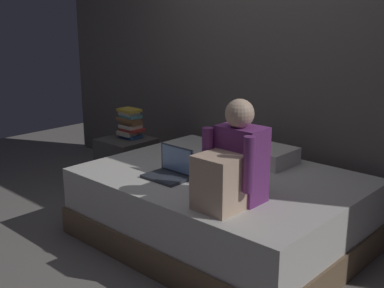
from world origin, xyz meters
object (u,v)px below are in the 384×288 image
object	(u,v)px
bed	(221,208)
pillow	(259,153)
nightstand	(127,166)
laptop	(171,170)
person_sitting	(232,165)
book_stack	(130,124)

from	to	relation	value
bed	pillow	bearing A→B (deg)	88.28
bed	pillow	distance (m)	0.56
nightstand	laptop	distance (m)	1.21
person_sitting	book_stack	xyz separation A→B (m)	(-1.70, 0.61, -0.10)
book_stack	laptop	bearing A→B (deg)	-25.88
bed	book_stack	bearing A→B (deg)	170.77
bed	book_stack	xyz separation A→B (m)	(-1.29, 0.21, 0.42)
person_sitting	laptop	size ratio (longest dim) A/B	2.05
bed	book_stack	size ratio (longest dim) A/B	7.09
bed	laptop	world-z (taller)	laptop
book_stack	pillow	bearing A→B (deg)	10.44
bed	person_sitting	world-z (taller)	person_sitting
person_sitting	laptop	bearing A→B (deg)	171.99
nightstand	book_stack	bearing A→B (deg)	79.45
person_sitting	nightstand	bearing A→B (deg)	161.96
pillow	book_stack	bearing A→B (deg)	-169.56
bed	book_stack	distance (m)	1.37
laptop	book_stack	distance (m)	1.19
person_sitting	pillow	xyz separation A→B (m)	(-0.39, 0.85, -0.19)
bed	pillow	size ratio (longest dim) A/B	3.57
book_stack	bed	bearing A→B (deg)	-9.23
person_sitting	laptop	xyz separation A→B (m)	(-0.63, 0.09, -0.20)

